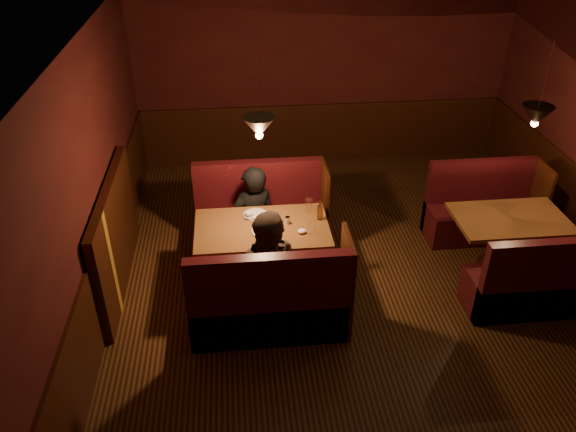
{
  "coord_description": "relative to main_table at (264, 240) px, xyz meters",
  "views": [
    {
      "loc": [
        -1.47,
        -5.21,
        4.33
      ],
      "look_at": [
        -0.92,
        0.16,
        0.95
      ],
      "focal_mm": 35.0,
      "sensor_mm": 36.0,
      "label": 1
    }
  ],
  "objects": [
    {
      "name": "main_table",
      "position": [
        0.0,
        0.0,
        0.0
      ],
      "size": [
        1.53,
        0.93,
        1.07
      ],
      "color": "brown",
      "rests_on": "ground"
    },
    {
      "name": "second_bench_near",
      "position": [
        3.0,
        -0.79,
        -0.3
      ],
      "size": [
        1.48,
        0.55,
        1.06
      ],
      "color": "black",
      "rests_on": "ground"
    },
    {
      "name": "diner_a",
      "position": [
        -0.09,
        0.59,
        0.19
      ],
      "size": [
        0.69,
        0.55,
        1.64
      ],
      "primitive_type": "imported",
      "rotation": [
        0.0,
        0.0,
        3.44
      ],
      "color": "black",
      "rests_on": "ground"
    },
    {
      "name": "main_bench_far",
      "position": [
        0.02,
        0.87,
        -0.27
      ],
      "size": [
        1.69,
        0.6,
        1.15
      ],
      "color": "black",
      "rests_on": "ground"
    },
    {
      "name": "diner_b",
      "position": [
        0.06,
        -0.63,
        0.21
      ],
      "size": [
        0.92,
        0.77,
        1.7
      ],
      "primitive_type": "imported",
      "rotation": [
        0.0,
        0.0,
        -0.17
      ],
      "color": "#31231C",
      "rests_on": "ground"
    },
    {
      "name": "second_bench_far",
      "position": [
        3.0,
        0.8,
        -0.3
      ],
      "size": [
        1.48,
        0.55,
        1.06
      ],
      "color": "black",
      "rests_on": "ground"
    },
    {
      "name": "main_bench_near",
      "position": [
        0.02,
        -0.87,
        -0.27
      ],
      "size": [
        1.69,
        0.6,
        1.15
      ],
      "color": "black",
      "rests_on": "ground"
    },
    {
      "name": "room",
      "position": [
        0.92,
        -0.12,
        0.42
      ],
      "size": [
        6.02,
        7.02,
        2.92
      ],
      "color": "black",
      "rests_on": "ground"
    },
    {
      "name": "second_table",
      "position": [
        2.97,
        0.0,
        -0.07
      ],
      "size": [
        1.34,
        0.85,
        0.75
      ],
      "color": "brown",
      "rests_on": "ground"
    }
  ]
}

